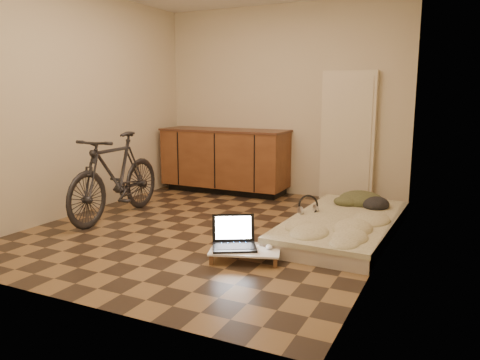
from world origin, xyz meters
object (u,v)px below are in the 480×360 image
at_px(futon, 344,226).
at_px(laptop, 234,241).
at_px(lap_desk, 245,250).
at_px(bicycle, 115,172).

xyz_separation_m(futon, laptop, (-0.70, -1.10, 0.06)).
xyz_separation_m(lap_desk, laptop, (-0.11, 0.01, 0.06)).
relative_size(futon, laptop, 4.21).
relative_size(bicycle, lap_desk, 2.42).
height_order(futon, lap_desk, futon).
bearing_deg(lap_desk, bicycle, 144.11).
bearing_deg(bicycle, futon, 7.55).
height_order(futon, laptop, laptop).
bearing_deg(bicycle, laptop, -22.13).
distance_m(bicycle, lap_desk, 2.06).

